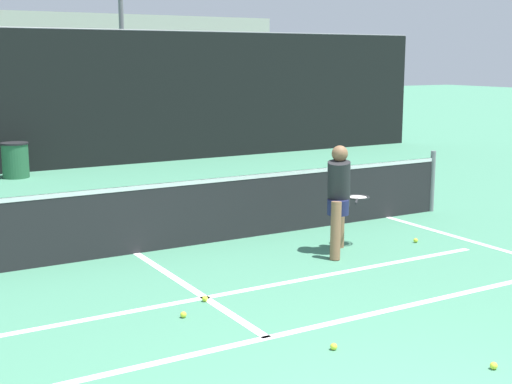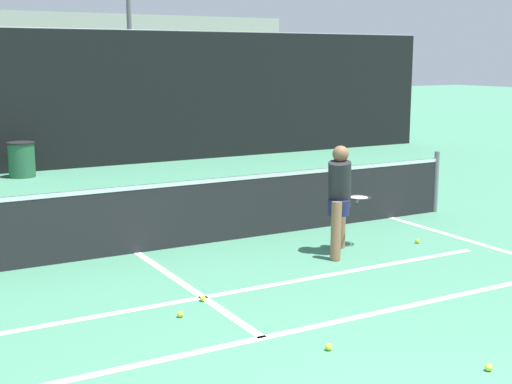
{
  "view_description": "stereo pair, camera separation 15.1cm",
  "coord_description": "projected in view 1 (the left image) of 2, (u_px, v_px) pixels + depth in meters",
  "views": [
    {
      "loc": [
        -3.37,
        -3.05,
        2.66
      ],
      "look_at": [
        1.21,
        4.78,
        0.95
      ],
      "focal_mm": 50.0,
      "sensor_mm": 36.0,
      "label": 1
    },
    {
      "loc": [
        -3.24,
        -3.13,
        2.66
      ],
      "look_at": [
        1.21,
        4.78,
        0.95
      ],
      "focal_mm": 50.0,
      "sensor_mm": 36.0,
      "label": 2
    }
  ],
  "objects": [
    {
      "name": "net",
      "position": [
        135.0,
        217.0,
        9.76
      ],
      "size": [
        11.09,
        0.09,
        1.07
      ],
      "color": "slate",
      "rests_on": "ground"
    },
    {
      "name": "court_baseline_near",
      "position": [
        267.0,
        338.0,
        6.88
      ],
      "size": [
        11.0,
        0.1,
        0.01
      ],
      "primitive_type": "cube",
      "color": "white",
      "rests_on": "ground"
    },
    {
      "name": "fence_back",
      "position": [
        7.0,
        101.0,
        16.41
      ],
      "size": [
        24.0,
        0.06,
        3.36
      ],
      "color": "black",
      "rests_on": "ground"
    },
    {
      "name": "tennis_ball_scattered_0",
      "position": [
        494.0,
        366.0,
        6.18
      ],
      "size": [
        0.07,
        0.07,
        0.07
      ],
      "primitive_type": "sphere",
      "color": "#D1E033",
      "rests_on": "ground"
    },
    {
      "name": "parked_car",
      "position": [
        125.0,
        126.0,
        21.73
      ],
      "size": [
        1.79,
        4.14,
        1.46
      ],
      "color": "navy",
      "rests_on": "ground"
    },
    {
      "name": "tennis_ball_scattered_4",
      "position": [
        205.0,
        299.0,
        7.9
      ],
      "size": [
        0.07,
        0.07,
        0.07
      ],
      "primitive_type": "sphere",
      "color": "#D1E033",
      "rests_on": "ground"
    },
    {
      "name": "tennis_ball_scattered_2",
      "position": [
        334.0,
        346.0,
        6.59
      ],
      "size": [
        0.07,
        0.07,
        0.07
      ],
      "primitive_type": "sphere",
      "color": "#D1E033",
      "rests_on": "ground"
    },
    {
      "name": "trash_bin",
      "position": [
        15.0,
        160.0,
        16.01
      ],
      "size": [
        0.61,
        0.61,
        0.8
      ],
      "color": "#28603D",
      "rests_on": "ground"
    },
    {
      "name": "court_sideline_right",
      "position": [
        465.0,
        239.0,
        10.6
      ],
      "size": [
        0.1,
        4.51,
        0.01
      ],
      "primitive_type": "cube",
      "color": "white",
      "rests_on": "ground"
    },
    {
      "name": "court_center_mark",
      "position": [
        190.0,
        288.0,
        8.36
      ],
      "size": [
        0.1,
        3.51,
        0.01
      ],
      "primitive_type": "cube",
      "color": "white",
      "rests_on": "ground"
    },
    {
      "name": "tennis_ball_scattered_6",
      "position": [
        416.0,
        240.0,
        10.42
      ],
      "size": [
        0.07,
        0.07,
        0.07
      ],
      "primitive_type": "sphere",
      "color": "#D1E033",
      "rests_on": "ground"
    },
    {
      "name": "court_service_line",
      "position": [
        205.0,
        298.0,
        8.02
      ],
      "size": [
        8.25,
        0.1,
        0.01
      ],
      "primitive_type": "cube",
      "color": "white",
      "rests_on": "ground"
    },
    {
      "name": "player_practicing",
      "position": [
        339.0,
        195.0,
        9.76
      ],
      "size": [
        1.08,
        0.82,
        1.49
      ],
      "rotation": [
        0.0,
        0.0,
        0.84
      ],
      "color": "#8C6042",
      "rests_on": "ground"
    },
    {
      "name": "tennis_ball_scattered_3",
      "position": [
        183.0,
        315.0,
        7.41
      ],
      "size": [
        0.07,
        0.07,
        0.07
      ],
      "primitive_type": "sphere",
      "color": "#D1E033",
      "rests_on": "ground"
    }
  ]
}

